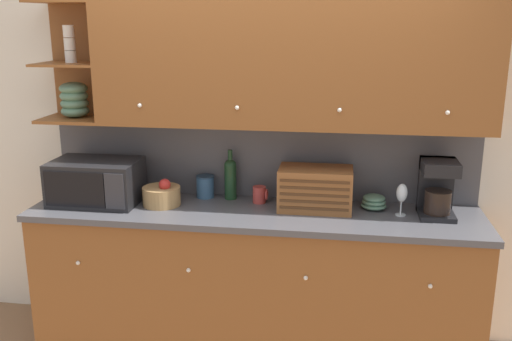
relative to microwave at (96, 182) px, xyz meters
name	(u,v)px	position (x,y,z in m)	size (l,w,h in m)	color
ground_plane	(260,322)	(1.04, 0.30, -1.10)	(24.00, 24.00, 0.00)	#896647
wall_back	(261,146)	(1.04, 0.33, 0.20)	(5.21, 0.06, 2.60)	silver
counter_unit	(254,280)	(1.04, 0.00, -0.62)	(2.83, 0.62, 0.96)	brown
backsplash_panel	(261,159)	(1.04, 0.29, 0.12)	(2.81, 0.01, 0.52)	#4C4C51
upper_cabinets	(283,65)	(1.19, 0.12, 0.75)	(2.81, 0.38, 0.76)	brown
microwave	(96,182)	(0.00, 0.00, 0.00)	(0.56, 0.38, 0.28)	black
fruit_basket	(162,195)	(0.43, 0.01, -0.08)	(0.24, 0.24, 0.18)	#A87F4C
storage_canister	(205,186)	(0.67, 0.22, -0.07)	(0.12, 0.12, 0.15)	#33567A
wine_bottle	(230,177)	(0.85, 0.21, 0.01)	(0.08, 0.08, 0.33)	#19381E
mug	(260,195)	(1.05, 0.16, -0.09)	(0.10, 0.08, 0.11)	#B73D38
bread_box	(315,189)	(1.41, 0.08, -0.01)	(0.46, 0.27, 0.27)	brown
bowl_stack_on_counter	(374,202)	(1.78, 0.14, -0.10)	(0.16, 0.16, 0.09)	slate
wine_glass	(402,194)	(1.94, 0.04, 0.00)	(0.07, 0.07, 0.20)	silver
coffee_maker	(437,187)	(2.15, 0.07, 0.04)	(0.21, 0.24, 0.35)	black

